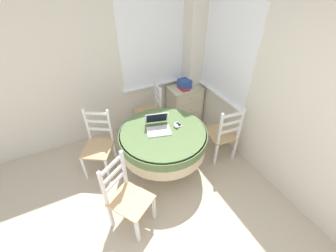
% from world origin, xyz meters
% --- Properties ---
extents(corner_room_shell, '(4.29, 4.47, 2.55)m').
position_xyz_m(corner_room_shell, '(1.14, 1.64, 1.28)').
color(corner_room_shell, beige).
rests_on(corner_room_shell, ground_plane).
extents(round_dining_table, '(1.20, 1.20, 0.72)m').
position_xyz_m(round_dining_table, '(0.78, 1.38, 0.58)').
color(round_dining_table, '#4C3D2D').
rests_on(round_dining_table, ground_plane).
extents(laptop, '(0.38, 0.38, 0.22)m').
position_xyz_m(laptop, '(0.74, 1.45, 0.77)').
color(laptop, white).
rests_on(laptop, round_dining_table).
extents(computer_mouse, '(0.06, 0.09, 0.05)m').
position_xyz_m(computer_mouse, '(0.98, 1.38, 0.75)').
color(computer_mouse, white).
rests_on(computer_mouse, round_dining_table).
extents(cell_phone, '(0.08, 0.13, 0.01)m').
position_xyz_m(cell_phone, '(1.03, 1.41, 0.73)').
color(cell_phone, '#B2B7BC').
rests_on(cell_phone, round_dining_table).
extents(dining_chair_near_back_window, '(0.49, 0.45, 0.95)m').
position_xyz_m(dining_chair_near_back_window, '(0.97, 2.29, 0.44)').
color(dining_chair_near_back_window, tan).
rests_on(dining_chair_near_back_window, ground_plane).
extents(dining_chair_near_right_window, '(0.43, 0.47, 0.95)m').
position_xyz_m(dining_chair_near_right_window, '(1.70, 1.22, 0.44)').
color(dining_chair_near_right_window, tan).
rests_on(dining_chair_near_right_window, ground_plane).
extents(dining_chair_camera_near, '(0.56, 0.57, 0.95)m').
position_xyz_m(dining_chair_camera_near, '(0.06, 0.81, 0.44)').
color(dining_chair_camera_near, tan).
rests_on(dining_chair_camera_near, ground_plane).
extents(dining_chair_left_flank, '(0.56, 0.57, 0.95)m').
position_xyz_m(dining_chair_left_flank, '(-0.03, 1.83, 0.44)').
color(dining_chair_left_flank, tan).
rests_on(dining_chair_left_flank, ground_plane).
extents(corner_cabinet, '(0.60, 0.44, 0.70)m').
position_xyz_m(corner_cabinet, '(1.70, 2.36, 0.35)').
color(corner_cabinet, beige).
rests_on(corner_cabinet, ground_plane).
extents(storage_box, '(0.20, 0.19, 0.15)m').
position_xyz_m(storage_box, '(1.68, 2.35, 0.78)').
color(storage_box, '#2D4C93').
rests_on(storage_box, corner_cabinet).
extents(book_on_cabinet, '(0.15, 0.22, 0.02)m').
position_xyz_m(book_on_cabinet, '(1.63, 2.31, 0.71)').
color(book_on_cabinet, '#BC3338').
rests_on(book_on_cabinet, corner_cabinet).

